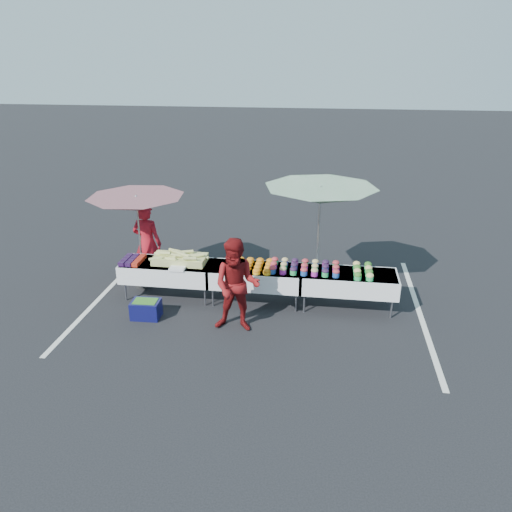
# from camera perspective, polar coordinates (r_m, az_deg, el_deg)

# --- Properties ---
(ground) EXTENTS (80.00, 80.00, 0.00)m
(ground) POSITION_cam_1_polar(r_m,az_deg,el_deg) (10.11, 0.00, -5.26)
(ground) COLOR black
(stripe_left) EXTENTS (0.10, 5.00, 0.00)m
(stripe_left) POSITION_cam_1_polar(r_m,az_deg,el_deg) (10.98, -16.80, -3.94)
(stripe_left) COLOR silver
(stripe_left) RESTS_ON ground
(stripe_right) EXTENTS (0.10, 5.00, 0.00)m
(stripe_right) POSITION_cam_1_polar(r_m,az_deg,el_deg) (10.21, 18.18, -6.17)
(stripe_right) COLOR silver
(stripe_right) RESTS_ON ground
(table_left) EXTENTS (1.86, 0.81, 0.75)m
(table_left) POSITION_cam_1_polar(r_m,az_deg,el_deg) (10.25, -10.02, -1.62)
(table_left) COLOR white
(table_left) RESTS_ON ground
(table_center) EXTENTS (1.86, 0.81, 0.75)m
(table_center) POSITION_cam_1_polar(r_m,az_deg,el_deg) (9.86, 0.00, -2.25)
(table_center) COLOR white
(table_center) RESTS_ON ground
(table_right) EXTENTS (1.86, 0.81, 0.75)m
(table_right) POSITION_cam_1_polar(r_m,az_deg,el_deg) (9.79, 10.50, -2.83)
(table_right) COLOR white
(table_right) RESTS_ON ground
(berry_punnets) EXTENTS (0.40, 0.54, 0.08)m
(berry_punnets) POSITION_cam_1_polar(r_m,az_deg,el_deg) (10.35, -13.93, -0.46)
(berry_punnets) COLOR black
(berry_punnets) RESTS_ON table_left
(corn_pile) EXTENTS (1.16, 0.57, 0.26)m
(corn_pile) POSITION_cam_1_polar(r_m,az_deg,el_deg) (10.12, -8.67, -0.27)
(corn_pile) COLOR #A5AA57
(corn_pile) RESTS_ON table_left
(plastic_bags) EXTENTS (0.30, 0.25, 0.05)m
(plastic_bags) POSITION_cam_1_polar(r_m,az_deg,el_deg) (9.82, -8.95, -1.40)
(plastic_bags) COLOR white
(plastic_bags) RESTS_ON table_left
(carrot_bowls) EXTENTS (0.95, 0.69, 0.11)m
(carrot_bowls) POSITION_cam_1_polar(r_m,az_deg,el_deg) (9.78, -0.88, -1.06)
(carrot_bowls) COLOR #FEAC1C
(carrot_bowls) RESTS_ON table_center
(potato_cups) EXTENTS (1.34, 0.58, 0.16)m
(potato_cups) POSITION_cam_1_polar(r_m,az_deg,el_deg) (9.68, 5.58, -1.23)
(potato_cups) COLOR #204A98
(potato_cups) RESTS_ON table_right
(bean_baskets) EXTENTS (0.36, 0.68, 0.15)m
(bean_baskets) POSITION_cam_1_polar(r_m,az_deg,el_deg) (9.70, 12.13, -1.65)
(bean_baskets) COLOR green
(bean_baskets) RESTS_ON table_right
(vendor) EXTENTS (0.68, 0.49, 1.75)m
(vendor) POSITION_cam_1_polar(r_m,az_deg,el_deg) (10.96, -12.31, 1.42)
(vendor) COLOR #AA1320
(vendor) RESTS_ON ground
(customer) EXTENTS (0.85, 0.67, 1.73)m
(customer) POSITION_cam_1_polar(r_m,az_deg,el_deg) (8.78, -2.21, -3.41)
(customer) COLOR maroon
(customer) RESTS_ON ground
(umbrella_left) EXTENTS (2.44, 2.44, 2.01)m
(umbrella_left) POSITION_cam_1_polar(r_m,az_deg,el_deg) (10.42, -13.48, 5.77)
(umbrella_left) COLOR black
(umbrella_left) RESTS_ON ground
(umbrella_right) EXTENTS (2.54, 2.54, 2.29)m
(umbrella_right) POSITION_cam_1_polar(r_m,az_deg,el_deg) (9.87, 7.37, 6.81)
(umbrella_right) COLOR black
(umbrella_right) RESTS_ON ground
(storage_bin) EXTENTS (0.54, 0.40, 0.35)m
(storage_bin) POSITION_cam_1_polar(r_m,az_deg,el_deg) (9.69, -12.46, -5.91)
(storage_bin) COLOR #0D0E44
(storage_bin) RESTS_ON ground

